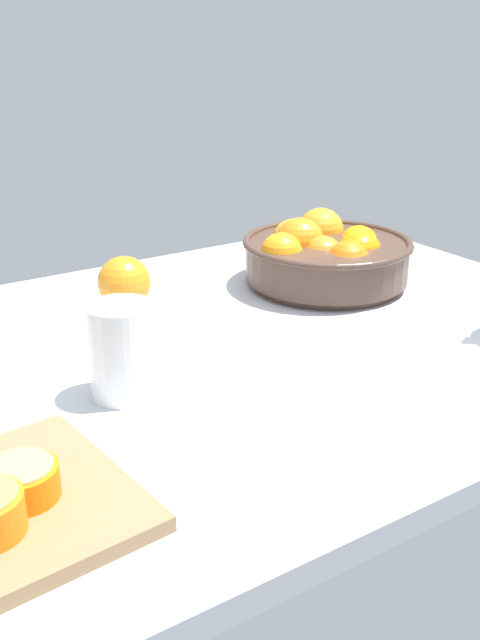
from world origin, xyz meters
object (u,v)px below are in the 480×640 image
fruit_bowl (325,255)px  loose_orange_1 (124,283)px  orange_half_1 (21,481)px  juice_glass (123,357)px

fruit_bowl → loose_orange_1: size_ratio=3.42×
loose_orange_1 → orange_half_1: bearing=-125.3°
loose_orange_1 → fruit_bowl: bearing=-13.5°
fruit_bowl → loose_orange_1: fruit_bowl is taller
juice_glass → orange_half_1: bearing=-137.8°
juice_glass → loose_orange_1: juice_glass is taller
fruit_bowl → juice_glass: bearing=-158.0°
fruit_bowl → orange_half_1: 72.35cm
loose_orange_1 → juice_glass: bearing=-115.2°
orange_half_1 → loose_orange_1: 52.12cm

